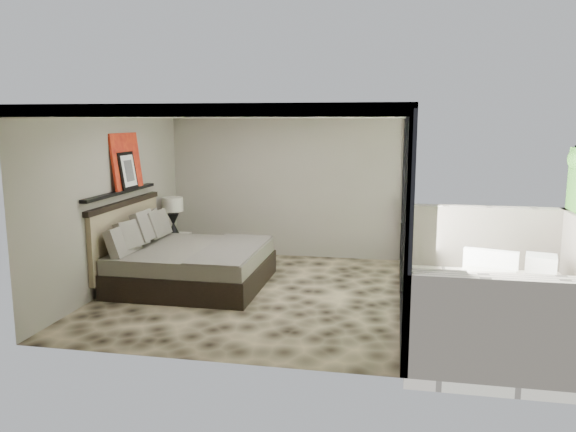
% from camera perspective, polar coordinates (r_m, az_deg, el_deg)
% --- Properties ---
extents(floor, '(5.00, 5.00, 0.00)m').
position_cam_1_polar(floor, '(8.73, -3.53, -7.82)').
color(floor, black).
rests_on(floor, ground).
extents(ceiling, '(4.50, 5.00, 0.02)m').
position_cam_1_polar(ceiling, '(8.32, -3.73, 10.82)').
color(ceiling, silver).
rests_on(ceiling, back_wall).
extents(back_wall, '(4.50, 0.02, 2.80)m').
position_cam_1_polar(back_wall, '(10.82, -0.29, 3.21)').
color(back_wall, gray).
rests_on(back_wall, floor).
extents(left_wall, '(0.02, 5.00, 2.80)m').
position_cam_1_polar(left_wall, '(9.23, -17.21, 1.65)').
color(left_wall, gray).
rests_on(left_wall, floor).
extents(glass_wall, '(0.08, 5.00, 2.80)m').
position_cam_1_polar(glass_wall, '(8.14, 11.88, 0.84)').
color(glass_wall, white).
rests_on(glass_wall, floor).
extents(terrace_slab, '(3.00, 5.00, 0.12)m').
position_cam_1_polar(terrace_slab, '(8.64, 21.65, -9.11)').
color(terrace_slab, beige).
rests_on(terrace_slab, ground).
extents(picture_ledge, '(0.12, 2.20, 0.05)m').
position_cam_1_polar(picture_ledge, '(9.28, -16.62, 2.34)').
color(picture_ledge, black).
rests_on(picture_ledge, left_wall).
extents(bed, '(2.31, 2.24, 1.28)m').
position_cam_1_polar(bed, '(9.19, -10.24, -4.63)').
color(bed, black).
rests_on(bed, floor).
extents(nightstand, '(0.73, 0.73, 0.58)m').
position_cam_1_polar(nightstand, '(10.75, -11.70, -3.04)').
color(nightstand, black).
rests_on(nightstand, floor).
extents(table_lamp, '(0.38, 0.38, 0.70)m').
position_cam_1_polar(table_lamp, '(10.64, -11.60, 0.53)').
color(table_lamp, black).
rests_on(table_lamp, nightstand).
extents(abstract_canvas, '(0.13, 0.90, 0.90)m').
position_cam_1_polar(abstract_canvas, '(9.47, -16.11, 5.39)').
color(abstract_canvas, '#A34E0E').
rests_on(abstract_canvas, picture_ledge).
extents(framed_print, '(0.11, 0.50, 0.60)m').
position_cam_1_polar(framed_print, '(9.39, -15.97, 4.45)').
color(framed_print, black).
rests_on(framed_print, picture_ledge).
extents(ottoman, '(0.57, 0.57, 0.47)m').
position_cam_1_polar(ottoman, '(10.02, 24.27, -4.97)').
color(ottoman, silver).
rests_on(ottoman, terrace_slab).
extents(lounger, '(1.21, 1.79, 0.64)m').
position_cam_1_polar(lounger, '(8.69, 19.25, -7.06)').
color(lounger, silver).
rests_on(lounger, terrace_slab).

